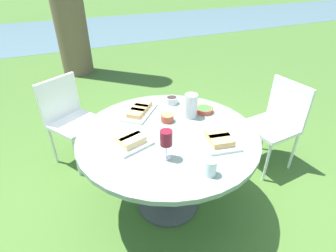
# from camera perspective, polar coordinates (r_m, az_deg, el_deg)

# --- Properties ---
(ground_plane) EXTENTS (40.00, 40.00, 0.00)m
(ground_plane) POSITION_cam_1_polar(r_m,az_deg,el_deg) (2.44, 0.00, -16.35)
(ground_plane) COLOR #446B2B
(river_strip) EXTENTS (40.00, 4.74, 0.01)m
(river_strip) POSITION_cam_1_polar(r_m,az_deg,el_deg) (9.51, -22.09, 18.43)
(river_strip) COLOR slate
(river_strip) RESTS_ON ground_plane
(dining_table) EXTENTS (1.35, 1.35, 0.75)m
(dining_table) POSITION_cam_1_polar(r_m,az_deg,el_deg) (2.01, 0.00, -3.99)
(dining_table) COLOR #4C4C51
(dining_table) RESTS_ON ground_plane
(chair_near_left) EXTENTS (0.44, 0.46, 0.89)m
(chair_near_left) POSITION_cam_1_polar(r_m,az_deg,el_deg) (2.79, 22.67, 1.43)
(chair_near_left) COLOR white
(chair_near_left) RESTS_ON ground_plane
(chair_near_right) EXTENTS (0.59, 0.58, 0.89)m
(chair_near_right) POSITION_cam_1_polar(r_m,az_deg,el_deg) (2.83, -20.71, 2.32)
(chair_near_right) COLOR white
(chair_near_right) RESTS_ON ground_plane
(water_pitcher) EXTENTS (0.11, 0.10, 0.20)m
(water_pitcher) POSITION_cam_1_polar(r_m,az_deg,el_deg) (2.13, 5.02, 4.42)
(water_pitcher) COLOR silver
(water_pitcher) RESTS_ON dining_table
(wine_glass) EXTENTS (0.08, 0.08, 0.20)m
(wine_glass) POSITION_cam_1_polar(r_m,az_deg,el_deg) (1.63, -0.39, -2.78)
(wine_glass) COLOR silver
(wine_glass) RESTS_ON dining_table
(platter_bread_main) EXTENTS (0.33, 0.34, 0.07)m
(platter_bread_main) POSITION_cam_1_polar(r_m,az_deg,el_deg) (1.85, -8.45, -2.99)
(platter_bread_main) COLOR white
(platter_bread_main) RESTS_ON dining_table
(platter_charcuterie) EXTENTS (0.30, 0.38, 0.06)m
(platter_charcuterie) POSITION_cam_1_polar(r_m,az_deg,el_deg) (1.88, 10.84, -2.66)
(platter_charcuterie) COLOR white
(platter_charcuterie) RESTS_ON dining_table
(platter_sandwich_side) EXTENTS (0.38, 0.39, 0.06)m
(platter_sandwich_side) POSITION_cam_1_polar(r_m,az_deg,el_deg) (2.22, -6.16, 3.40)
(platter_sandwich_side) COLOR white
(platter_sandwich_side) RESTS_ON dining_table
(bowl_fries) EXTENTS (0.10, 0.10, 0.06)m
(bowl_fries) POSITION_cam_1_polar(r_m,az_deg,el_deg) (2.08, -0.16, 1.84)
(bowl_fries) COLOR #B74733
(bowl_fries) RESTS_ON dining_table
(bowl_salad) EXTENTS (0.15, 0.15, 0.04)m
(bowl_salad) POSITION_cam_1_polar(r_m,az_deg,el_deg) (2.25, 7.89, 3.55)
(bowl_salad) COLOR #B74733
(bowl_salad) RESTS_ON dining_table
(bowl_olives) EXTENTS (0.11, 0.11, 0.06)m
(bowl_olives) POSITION_cam_1_polar(r_m,az_deg,el_deg) (2.37, 0.82, 5.70)
(bowl_olives) COLOR silver
(bowl_olives) RESTS_ON dining_table
(cup_water_near) EXTENTS (0.08, 0.08, 0.09)m
(cup_water_near) POSITION_cam_1_polar(r_m,az_deg,el_deg) (2.32, 5.47, 5.28)
(cup_water_near) COLOR silver
(cup_water_near) RESTS_ON dining_table
(cup_water_far) EXTENTS (0.07, 0.07, 0.11)m
(cup_water_far) POSITION_cam_1_polar(r_m,az_deg,el_deg) (1.58, 9.26, -8.90)
(cup_water_far) COLOR silver
(cup_water_far) RESTS_ON dining_table
(handbag) EXTENTS (0.30, 0.14, 0.37)m
(handbag) POSITION_cam_1_polar(r_m,az_deg,el_deg) (3.28, 11.26, -0.05)
(handbag) COLOR maroon
(handbag) RESTS_ON ground_plane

